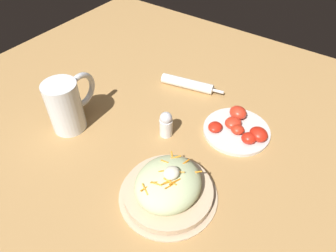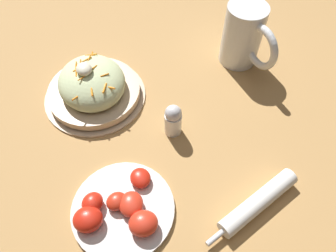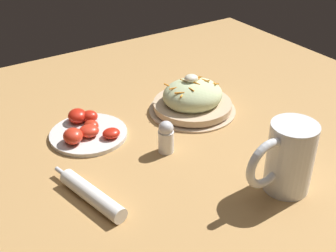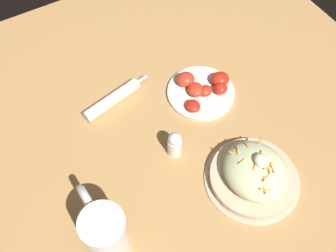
{
  "view_description": "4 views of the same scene",
  "coord_description": "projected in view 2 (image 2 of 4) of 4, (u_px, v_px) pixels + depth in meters",
  "views": [
    {
      "loc": [
        -0.45,
        -0.39,
        0.61
      ],
      "look_at": [
        0.02,
        -0.06,
        0.06
      ],
      "focal_mm": 33.08,
      "sensor_mm": 36.0,
      "label": 1
    },
    {
      "loc": [
        0.38,
        -0.21,
        0.56
      ],
      "look_at": [
        0.06,
        -0.06,
        0.06
      ],
      "focal_mm": 34.28,
      "sensor_mm": 36.0,
      "label": 2
    },
    {
      "loc": [
        0.49,
        0.66,
        0.57
      ],
      "look_at": [
        0.05,
        -0.02,
        0.08
      ],
      "focal_mm": 47.6,
      "sensor_mm": 36.0,
      "label": 3
    },
    {
      "loc": [
        -0.37,
        0.22,
        0.86
      ],
      "look_at": [
        0.06,
        -0.04,
        0.09
      ],
      "focal_mm": 42.37,
      "sensor_mm": 36.0,
      "label": 4
    }
  ],
  "objects": [
    {
      "name": "ground_plane",
      "position": [
        182.0,
        111.0,
        0.71
      ],
      "size": [
        1.43,
        1.43,
        0.0
      ],
      "primitive_type": "plane",
      "color": "#B2844C"
    },
    {
      "name": "salt_shaker",
      "position": [
        173.0,
        120.0,
        0.65
      ],
      "size": [
        0.04,
        0.04,
        0.08
      ],
      "color": "white",
      "rests_on": "ground_plane"
    },
    {
      "name": "napkin_roll",
      "position": [
        258.0,
        203.0,
        0.57
      ],
      "size": [
        0.07,
        0.21,
        0.03
      ],
      "color": "white",
      "rests_on": "ground_plane"
    },
    {
      "name": "tomato_plate",
      "position": [
        121.0,
        209.0,
        0.56
      ],
      "size": [
        0.18,
        0.19,
        0.04
      ],
      "color": "silver",
      "rests_on": "ground_plane"
    },
    {
      "name": "beer_mug",
      "position": [
        243.0,
        38.0,
        0.74
      ],
      "size": [
        0.16,
        0.09,
        0.15
      ],
      "color": "white",
      "rests_on": "ground_plane"
    },
    {
      "name": "salad_plate",
      "position": [
        93.0,
        87.0,
        0.7
      ],
      "size": [
        0.23,
        0.23,
        0.1
      ],
      "color": "#D1B28E",
      "rests_on": "ground_plane"
    }
  ]
}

